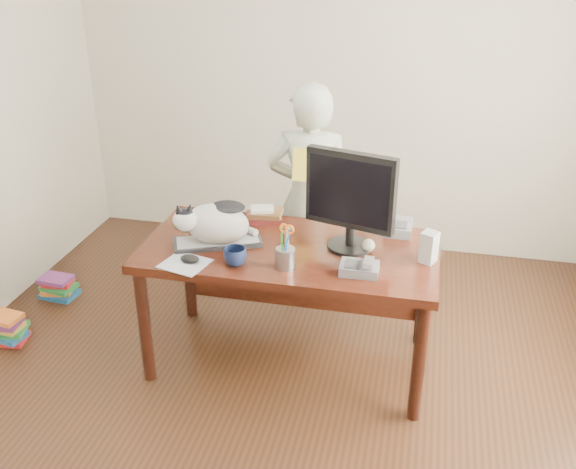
{
  "coord_description": "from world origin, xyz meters",
  "views": [
    {
      "loc": [
        0.67,
        -2.43,
        2.34
      ],
      "look_at": [
        0.0,
        0.55,
        0.85
      ],
      "focal_mm": 40.0,
      "sensor_mm": 36.0,
      "label": 1
    }
  ],
  "objects_px": {
    "phone": "(360,268)",
    "book_pile_a": "(6,329)",
    "speaker": "(429,247)",
    "person": "(310,200)",
    "desk": "(293,264)",
    "mouse": "(190,259)",
    "book_stack": "(264,215)",
    "monitor": "(350,196)",
    "baseball": "(368,245)",
    "coffee_mug": "(235,256)",
    "keyboard": "(218,242)",
    "book_pile_b": "(58,287)",
    "calculator": "(398,227)",
    "pen_cup": "(285,256)",
    "cat": "(214,222)"
  },
  "relations": [
    {
      "from": "speaker",
      "to": "person",
      "type": "xyz_separation_m",
      "value": [
        -0.75,
        0.67,
        -0.08
      ]
    },
    {
      "from": "desk",
      "to": "mouse",
      "type": "distance_m",
      "value": 0.62
    },
    {
      "from": "mouse",
      "to": "speaker",
      "type": "bearing_deg",
      "value": 27.74
    },
    {
      "from": "mouse",
      "to": "person",
      "type": "distance_m",
      "value": 1.05
    },
    {
      "from": "cat",
      "to": "book_pile_a",
      "type": "relative_size",
      "value": 1.63
    },
    {
      "from": "monitor",
      "to": "baseball",
      "type": "relative_size",
      "value": 7.76
    },
    {
      "from": "monitor",
      "to": "speaker",
      "type": "height_order",
      "value": "monitor"
    },
    {
      "from": "pen_cup",
      "to": "speaker",
      "type": "height_order",
      "value": "pen_cup"
    },
    {
      "from": "mouse",
      "to": "speaker",
      "type": "relative_size",
      "value": 0.69
    },
    {
      "from": "phone",
      "to": "calculator",
      "type": "distance_m",
      "value": 0.55
    },
    {
      "from": "speaker",
      "to": "book_pile_b",
      "type": "bearing_deg",
      "value": -163.48
    },
    {
      "from": "person",
      "to": "book_pile_a",
      "type": "relative_size",
      "value": 5.59
    },
    {
      "from": "mouse",
      "to": "book_stack",
      "type": "relative_size",
      "value": 0.48
    },
    {
      "from": "keyboard",
      "to": "book_pile_b",
      "type": "bearing_deg",
      "value": 139.52
    },
    {
      "from": "pen_cup",
      "to": "phone",
      "type": "xyz_separation_m",
      "value": [
        0.38,
        0.03,
        -0.04
      ]
    },
    {
      "from": "keyboard",
      "to": "mouse",
      "type": "bearing_deg",
      "value": -130.77
    },
    {
      "from": "baseball",
      "to": "speaker",
      "type": "bearing_deg",
      "value": -8.65
    },
    {
      "from": "phone",
      "to": "baseball",
      "type": "bearing_deg",
      "value": 85.8
    },
    {
      "from": "phone",
      "to": "book_pile_a",
      "type": "xyz_separation_m",
      "value": [
        -2.16,
        0.0,
        -0.69
      ]
    },
    {
      "from": "person",
      "to": "baseball",
      "type": "bearing_deg",
      "value": 123.26
    },
    {
      "from": "desk",
      "to": "person",
      "type": "xyz_separation_m",
      "value": [
        -0.02,
        0.59,
        0.15
      ]
    },
    {
      "from": "keyboard",
      "to": "baseball",
      "type": "bearing_deg",
      "value": -17.02
    },
    {
      "from": "cat",
      "to": "book_pile_b",
      "type": "relative_size",
      "value": 1.71
    },
    {
      "from": "monitor",
      "to": "baseball",
      "type": "bearing_deg",
      "value": 15.53
    },
    {
      "from": "pen_cup",
      "to": "phone",
      "type": "distance_m",
      "value": 0.38
    },
    {
      "from": "desk",
      "to": "coffee_mug",
      "type": "xyz_separation_m",
      "value": [
        -0.23,
        -0.33,
        0.19
      ]
    },
    {
      "from": "monitor",
      "to": "speaker",
      "type": "bearing_deg",
      "value": 9.05
    },
    {
      "from": "keyboard",
      "to": "coffee_mug",
      "type": "height_order",
      "value": "coffee_mug"
    },
    {
      "from": "coffee_mug",
      "to": "calculator",
      "type": "bearing_deg",
      "value": 36.29
    },
    {
      "from": "coffee_mug",
      "to": "baseball",
      "type": "relative_size",
      "value": 1.68
    },
    {
      "from": "baseball",
      "to": "book_pile_a",
      "type": "bearing_deg",
      "value": -173.6
    },
    {
      "from": "keyboard",
      "to": "person",
      "type": "distance_m",
      "value": 0.81
    },
    {
      "from": "book_pile_a",
      "to": "book_pile_b",
      "type": "xyz_separation_m",
      "value": [
        0.03,
        0.55,
        -0.02
      ]
    },
    {
      "from": "cat",
      "to": "calculator",
      "type": "bearing_deg",
      "value": -1.96
    },
    {
      "from": "book_pile_a",
      "to": "mouse",
      "type": "bearing_deg",
      "value": -3.93
    },
    {
      "from": "phone",
      "to": "speaker",
      "type": "xyz_separation_m",
      "value": [
        0.33,
        0.2,
        0.05
      ]
    },
    {
      "from": "monitor",
      "to": "coffee_mug",
      "type": "xyz_separation_m",
      "value": [
        -0.54,
        -0.3,
        -0.26
      ]
    },
    {
      "from": "book_stack",
      "to": "book_pile_a",
      "type": "distance_m",
      "value": 1.75
    },
    {
      "from": "desk",
      "to": "book_pile_b",
      "type": "height_order",
      "value": "desk"
    },
    {
      "from": "cat",
      "to": "book_stack",
      "type": "relative_size",
      "value": 1.84
    },
    {
      "from": "speaker",
      "to": "book_stack",
      "type": "distance_m",
      "value": 1.01
    },
    {
      "from": "cat",
      "to": "mouse",
      "type": "distance_m",
      "value": 0.26
    },
    {
      "from": "cat",
      "to": "calculator",
      "type": "height_order",
      "value": "cat"
    },
    {
      "from": "monitor",
      "to": "pen_cup",
      "type": "xyz_separation_m",
      "value": [
        -0.28,
        -0.28,
        -0.24
      ]
    },
    {
      "from": "calculator",
      "to": "monitor",
      "type": "bearing_deg",
      "value": -130.21
    },
    {
      "from": "keyboard",
      "to": "speaker",
      "type": "bearing_deg",
      "value": -21.26
    },
    {
      "from": "monitor",
      "to": "person",
      "type": "bearing_deg",
      "value": 133.53
    },
    {
      "from": "mouse",
      "to": "coffee_mug",
      "type": "height_order",
      "value": "coffee_mug"
    },
    {
      "from": "keyboard",
      "to": "book_stack",
      "type": "xyz_separation_m",
      "value": [
        0.17,
        0.36,
        0.02
      ]
    },
    {
      "from": "baseball",
      "to": "person",
      "type": "relative_size",
      "value": 0.05
    }
  ]
}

